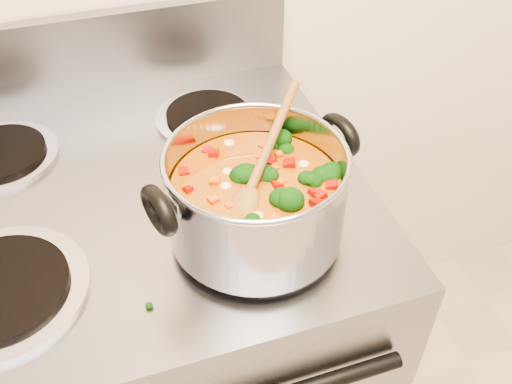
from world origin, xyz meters
TOP-DOWN VIEW (x-y plane):
  - electric_range at (0.05, 1.16)m, footprint 0.78×0.70m
  - stockpot at (0.22, 1.00)m, footprint 0.31×0.25m
  - wooden_spoon at (0.23, 1.00)m, footprint 0.17×0.20m
  - cooktop_crumbs at (0.30, 1.02)m, footprint 0.36×0.06m

SIDE VIEW (x-z plane):
  - electric_range at x=0.05m, z-range -0.07..1.01m
  - cooktop_crumbs at x=0.30m, z-range 0.92..0.93m
  - stockpot at x=0.22m, z-range 0.93..1.08m
  - wooden_spoon at x=0.23m, z-range 1.00..1.09m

